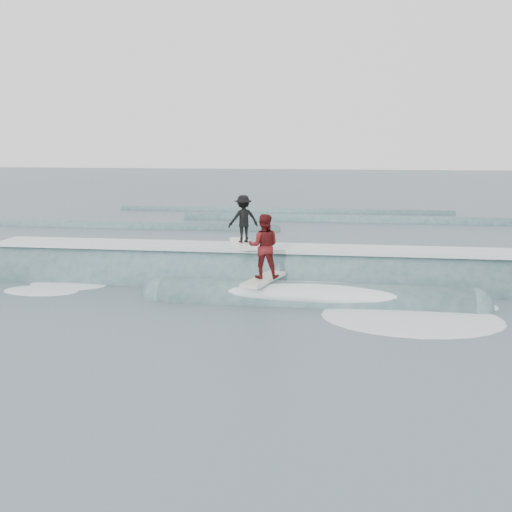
# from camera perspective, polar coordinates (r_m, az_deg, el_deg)

# --- Properties ---
(ground) EXTENTS (160.00, 160.00, 0.00)m
(ground) POSITION_cam_1_polar(r_m,az_deg,el_deg) (16.17, -0.96, -5.23)
(ground) COLOR #3C4B58
(ground) RESTS_ON ground
(breaking_wave) EXTENTS (22.73, 3.96, 2.37)m
(breaking_wave) POSITION_cam_1_polar(r_m,az_deg,el_deg) (18.68, 1.11, -2.81)
(breaking_wave) COLOR #355958
(breaking_wave) RESTS_ON ground
(surfer_black) EXTENTS (1.25, 2.06, 1.65)m
(surfer_black) POSITION_cam_1_polar(r_m,az_deg,el_deg) (18.73, -1.27, 3.47)
(surfer_black) COLOR white
(surfer_black) RESTS_ON ground
(surfer_red) EXTENTS (1.16, 2.07, 1.98)m
(surfer_red) POSITION_cam_1_polar(r_m,az_deg,el_deg) (16.53, 0.78, 0.72)
(surfer_red) COLOR silver
(surfer_red) RESTS_ON ground
(whitewater) EXTENTS (14.96, 4.47, 0.10)m
(whitewater) POSITION_cam_1_polar(r_m,az_deg,el_deg) (16.49, 5.33, -4.95)
(whitewater) COLOR white
(whitewater) RESTS_ON ground
(far_swells) EXTENTS (37.92, 8.65, 0.80)m
(far_swells) POSITION_cam_1_polar(r_m,az_deg,el_deg) (33.57, 0.16, 3.52)
(far_swells) COLOR #355958
(far_swells) RESTS_ON ground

